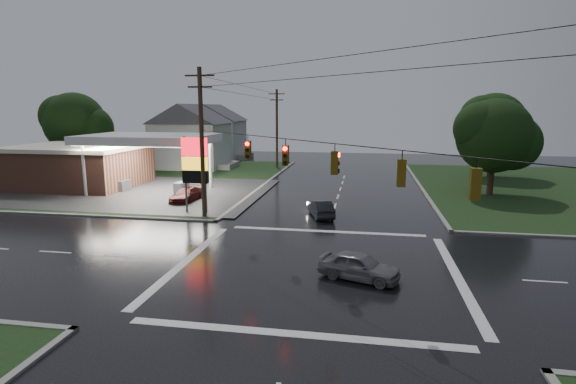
% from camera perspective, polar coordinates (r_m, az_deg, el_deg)
% --- Properties ---
extents(ground, '(120.00, 120.00, 0.00)m').
position_cam_1_polar(ground, '(23.59, 3.50, -9.58)').
color(ground, black).
rests_on(ground, ground).
extents(grass_nw, '(36.00, 36.00, 0.08)m').
position_cam_1_polar(grass_nw, '(56.33, -20.59, 1.75)').
color(grass_nw, black).
rests_on(grass_nw, ground).
extents(gas_station, '(26.20, 18.00, 5.60)m').
position_cam_1_polar(gas_station, '(50.55, -24.03, 3.42)').
color(gas_station, '#2D2D2D').
rests_on(gas_station, ground).
extents(pylon_sign, '(2.00, 0.35, 6.00)m').
position_cam_1_polar(pylon_sign, '(35.19, -11.75, 3.71)').
color(pylon_sign, '#59595E').
rests_on(pylon_sign, ground).
extents(utility_pole_nw, '(2.20, 0.32, 11.00)m').
position_cam_1_polar(utility_pole_nw, '(33.74, -10.89, 6.37)').
color(utility_pole_nw, '#382619').
rests_on(utility_pole_nw, ground).
extents(utility_pole_n, '(2.20, 0.32, 10.50)m').
position_cam_1_polar(utility_pole_n, '(61.22, -1.42, 8.21)').
color(utility_pole_n, '#382619').
rests_on(utility_pole_n, ground).
extents(traffic_signals, '(26.87, 26.87, 1.47)m').
position_cam_1_polar(traffic_signals, '(22.17, 3.73, 6.32)').
color(traffic_signals, black).
rests_on(traffic_signals, ground).
extents(house_near, '(11.05, 8.48, 8.60)m').
position_cam_1_polar(house_near, '(62.61, -12.20, 7.05)').
color(house_near, silver).
rests_on(house_near, ground).
extents(house_far, '(11.05, 8.48, 8.60)m').
position_cam_1_polar(house_far, '(74.19, -9.46, 7.69)').
color(house_far, silver).
rests_on(house_far, ground).
extents(tree_nw_behind, '(8.93, 7.60, 10.00)m').
position_cam_1_polar(tree_nw_behind, '(63.37, -25.32, 7.92)').
color(tree_nw_behind, black).
rests_on(tree_nw_behind, ground).
extents(tree_ne_near, '(7.99, 6.80, 8.98)m').
position_cam_1_polar(tree_ne_near, '(45.62, 24.90, 6.46)').
color(tree_ne_near, black).
rests_on(tree_ne_near, ground).
extents(tree_ne_far, '(8.46, 7.20, 9.80)m').
position_cam_1_polar(tree_ne_far, '(57.95, 24.80, 7.79)').
color(tree_ne_far, black).
rests_on(tree_ne_far, ground).
extents(car_north, '(2.48, 4.13, 1.29)m').
position_cam_1_polar(car_north, '(33.96, 4.21, -2.11)').
color(car_north, black).
rests_on(car_north, ground).
extents(car_crossing, '(4.22, 2.77, 1.34)m').
position_cam_1_polar(car_crossing, '(22.11, 9.02, -9.27)').
color(car_crossing, slate).
rests_on(car_crossing, ground).
extents(car_pump, '(2.07, 4.34, 1.22)m').
position_cam_1_polar(car_pump, '(40.37, -12.77, -0.33)').
color(car_pump, '#511312').
rests_on(car_pump, ground).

